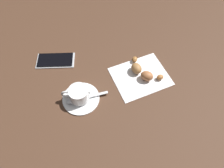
{
  "coord_description": "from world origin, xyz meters",
  "views": [
    {
      "loc": [
        0.17,
        0.34,
        0.61
      ],
      "look_at": [
        -0.0,
        0.01,
        0.02
      ],
      "focal_mm": 33.46,
      "sensor_mm": 36.0,
      "label": 1
    }
  ],
  "objects_px": {
    "saucer": "(81,99)",
    "cell_phone": "(56,60)",
    "sugar_packet": "(82,91)",
    "croissant": "(142,71)",
    "teaspoon": "(80,98)",
    "napkin": "(140,76)",
    "espresso_cup": "(79,95)"
  },
  "relations": [
    {
      "from": "sugar_packet",
      "to": "espresso_cup",
      "type": "bearing_deg",
      "value": 69.95
    },
    {
      "from": "napkin",
      "to": "croissant",
      "type": "relative_size",
      "value": 1.4
    },
    {
      "from": "teaspoon",
      "to": "croissant",
      "type": "bearing_deg",
      "value": 178.58
    },
    {
      "from": "espresso_cup",
      "to": "sugar_packet",
      "type": "relative_size",
      "value": 1.36
    },
    {
      "from": "saucer",
      "to": "cell_phone",
      "type": "xyz_separation_m",
      "value": [
        0.02,
        -0.19,
        -0.0
      ]
    },
    {
      "from": "napkin",
      "to": "espresso_cup",
      "type": "bearing_deg",
      "value": -3.2
    },
    {
      "from": "saucer",
      "to": "napkin",
      "type": "distance_m",
      "value": 0.22
    },
    {
      "from": "saucer",
      "to": "teaspoon",
      "type": "bearing_deg",
      "value": 9.17
    },
    {
      "from": "napkin",
      "to": "croissant",
      "type": "bearing_deg",
      "value": -149.59
    },
    {
      "from": "saucer",
      "to": "cell_phone",
      "type": "bearing_deg",
      "value": -84.01
    },
    {
      "from": "croissant",
      "to": "sugar_packet",
      "type": "bearing_deg",
      "value": -7.52
    },
    {
      "from": "espresso_cup",
      "to": "napkin",
      "type": "distance_m",
      "value": 0.23
    },
    {
      "from": "saucer",
      "to": "napkin",
      "type": "relative_size",
      "value": 0.65
    },
    {
      "from": "sugar_packet",
      "to": "croissant",
      "type": "bearing_deg",
      "value": -169.18
    },
    {
      "from": "cell_phone",
      "to": "espresso_cup",
      "type": "bearing_deg",
      "value": 94.59
    },
    {
      "from": "croissant",
      "to": "cell_phone",
      "type": "height_order",
      "value": "croissant"
    },
    {
      "from": "espresso_cup",
      "to": "sugar_packet",
      "type": "height_order",
      "value": "espresso_cup"
    },
    {
      "from": "sugar_packet",
      "to": "napkin",
      "type": "bearing_deg",
      "value": -170.84
    },
    {
      "from": "espresso_cup",
      "to": "croissant",
      "type": "relative_size",
      "value": 0.62
    },
    {
      "from": "napkin",
      "to": "cell_phone",
      "type": "xyz_separation_m",
      "value": [
        0.24,
        -0.21,
        0.0
      ]
    },
    {
      "from": "sugar_packet",
      "to": "saucer",
      "type": "bearing_deg",
      "value": 80.51
    },
    {
      "from": "sugar_packet",
      "to": "croissant",
      "type": "relative_size",
      "value": 0.45
    },
    {
      "from": "teaspoon",
      "to": "espresso_cup",
      "type": "bearing_deg",
      "value": -45.15
    },
    {
      "from": "cell_phone",
      "to": "croissant",
      "type": "bearing_deg",
      "value": 141.19
    },
    {
      "from": "sugar_packet",
      "to": "napkin",
      "type": "distance_m",
      "value": 0.21
    },
    {
      "from": "sugar_packet",
      "to": "cell_phone",
      "type": "xyz_separation_m",
      "value": [
        0.03,
        -0.17,
        -0.01
      ]
    },
    {
      "from": "saucer",
      "to": "cell_phone",
      "type": "relative_size",
      "value": 0.79
    },
    {
      "from": "croissant",
      "to": "saucer",
      "type": "bearing_deg",
      "value": -1.57
    },
    {
      "from": "sugar_packet",
      "to": "croissant",
      "type": "distance_m",
      "value": 0.22
    },
    {
      "from": "espresso_cup",
      "to": "croissant",
      "type": "distance_m",
      "value": 0.23
    },
    {
      "from": "teaspoon",
      "to": "sugar_packet",
      "type": "height_order",
      "value": "teaspoon"
    },
    {
      "from": "croissant",
      "to": "cell_phone",
      "type": "distance_m",
      "value": 0.32
    }
  ]
}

